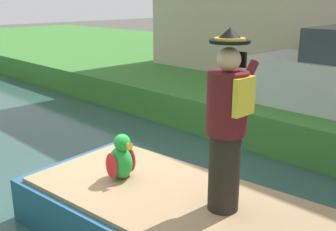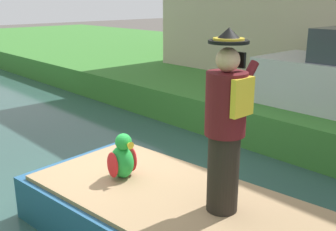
% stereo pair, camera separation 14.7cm
% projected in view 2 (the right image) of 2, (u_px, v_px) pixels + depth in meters
% --- Properties ---
extents(ground_plane, '(80.00, 80.00, 0.00)m').
position_uv_depth(ground_plane, '(105.00, 205.00, 5.67)').
color(ground_plane, '#4C4742').
extents(canal_water, '(6.04, 48.00, 0.10)m').
position_uv_depth(canal_water, '(105.00, 202.00, 5.65)').
color(canal_water, '#2D4C47').
rests_on(canal_water, ground).
extents(boat, '(2.21, 4.36, 0.61)m').
position_uv_depth(boat, '(189.00, 227.00, 4.39)').
color(boat, '#23517A').
rests_on(boat, canal_water).
extents(person_pirate, '(0.61, 0.42, 1.85)m').
position_uv_depth(person_pirate, '(226.00, 124.00, 3.89)').
color(person_pirate, black).
rests_on(person_pirate, boat).
extents(parrot_plush, '(0.36, 0.35, 0.57)m').
position_uv_depth(parrot_plush, '(122.00, 159.00, 4.82)').
color(parrot_plush, green).
rests_on(parrot_plush, boat).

